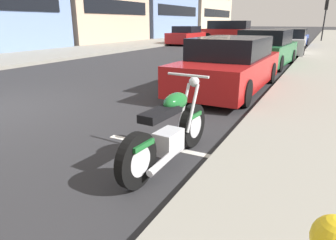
{
  "coord_description": "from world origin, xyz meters",
  "views": [
    {
      "loc": [
        -3.67,
        -6.19,
        1.8
      ],
      "look_at": [
        -0.51,
        -4.56,
        0.63
      ],
      "focal_mm": 31.96,
      "sensor_mm": 36.0,
      "label": 1
    }
  ],
  "objects_px": {
    "car_opposite_curb": "(186,36)",
    "parked_car_across_street": "(288,42)",
    "parked_car_near_corner": "(293,38)",
    "crossing_truck": "(229,30)",
    "traffic_signal_near_corner": "(326,11)",
    "parked_car_far_down_curb": "(230,65)",
    "parked_car_at_intersection": "(265,49)",
    "parked_motorcycle": "(170,132)"
  },
  "relations": [
    {
      "from": "parked_motorcycle",
      "to": "parked_car_far_down_curb",
      "type": "height_order",
      "value": "parked_car_far_down_curb"
    },
    {
      "from": "parked_motorcycle",
      "to": "parked_car_across_street",
      "type": "relative_size",
      "value": 0.44
    },
    {
      "from": "parked_motorcycle",
      "to": "parked_car_near_corner",
      "type": "distance_m",
      "value": 21.62
    },
    {
      "from": "parked_car_across_street",
      "to": "parked_car_near_corner",
      "type": "xyz_separation_m",
      "value": [
        5.98,
        0.32,
        -0.04
      ]
    },
    {
      "from": "parked_motorcycle",
      "to": "parked_car_far_down_curb",
      "type": "distance_m",
      "value": 4.82
    },
    {
      "from": "car_opposite_curb",
      "to": "parked_car_across_street",
      "type": "bearing_deg",
      "value": 62.94
    },
    {
      "from": "traffic_signal_near_corner",
      "to": "parked_car_far_down_curb",
      "type": "bearing_deg",
      "value": 175.76
    },
    {
      "from": "parked_car_at_intersection",
      "to": "car_opposite_curb",
      "type": "distance_m",
      "value": 12.81
    },
    {
      "from": "parked_car_near_corner",
      "to": "crossing_truck",
      "type": "distance_m",
      "value": 8.21
    },
    {
      "from": "parked_car_far_down_curb",
      "to": "car_opposite_curb",
      "type": "xyz_separation_m",
      "value": [
        15.23,
        8.06,
        0.02
      ]
    },
    {
      "from": "parked_motorcycle",
      "to": "crossing_truck",
      "type": "bearing_deg",
      "value": 18.71
    },
    {
      "from": "parked_car_across_street",
      "to": "parked_car_near_corner",
      "type": "distance_m",
      "value": 5.99
    },
    {
      "from": "parked_car_far_down_curb",
      "to": "traffic_signal_near_corner",
      "type": "relative_size",
      "value": 1.33
    },
    {
      "from": "parked_car_at_intersection",
      "to": "traffic_signal_near_corner",
      "type": "bearing_deg",
      "value": -2.32
    },
    {
      "from": "parked_car_near_corner",
      "to": "parked_car_at_intersection",
      "type": "bearing_deg",
      "value": -177.52
    },
    {
      "from": "parked_car_far_down_curb",
      "to": "parked_car_at_intersection",
      "type": "bearing_deg",
      "value": 0.83
    },
    {
      "from": "crossing_truck",
      "to": "traffic_signal_near_corner",
      "type": "relative_size",
      "value": 1.49
    },
    {
      "from": "parked_car_at_intersection",
      "to": "parked_motorcycle",
      "type": "bearing_deg",
      "value": -173.48
    },
    {
      "from": "parked_car_across_street",
      "to": "parked_car_near_corner",
      "type": "height_order",
      "value": "parked_car_across_street"
    },
    {
      "from": "parked_car_at_intersection",
      "to": "crossing_truck",
      "type": "height_order",
      "value": "crossing_truck"
    },
    {
      "from": "car_opposite_curb",
      "to": "traffic_signal_near_corner",
      "type": "xyz_separation_m",
      "value": [
        8.67,
        -9.83,
        2.02
      ]
    },
    {
      "from": "parked_car_across_street",
      "to": "parked_car_far_down_curb",
      "type": "bearing_deg",
      "value": 176.15
    },
    {
      "from": "parked_car_near_corner",
      "to": "traffic_signal_near_corner",
      "type": "height_order",
      "value": "traffic_signal_near_corner"
    },
    {
      "from": "parked_car_near_corner",
      "to": "car_opposite_curb",
      "type": "bearing_deg",
      "value": 103.45
    },
    {
      "from": "parked_car_far_down_curb",
      "to": "car_opposite_curb",
      "type": "distance_m",
      "value": 17.23
    },
    {
      "from": "parked_car_at_intersection",
      "to": "crossing_truck",
      "type": "bearing_deg",
      "value": 24.41
    },
    {
      "from": "parked_car_far_down_curb",
      "to": "parked_car_across_street",
      "type": "relative_size",
      "value": 1.01
    },
    {
      "from": "parked_car_near_corner",
      "to": "parked_motorcycle",
      "type": "bearing_deg",
      "value": -176.1
    },
    {
      "from": "parked_car_across_street",
      "to": "crossing_truck",
      "type": "distance_m",
      "value": 12.97
    },
    {
      "from": "parked_car_near_corner",
      "to": "car_opposite_curb",
      "type": "relative_size",
      "value": 1.02
    },
    {
      "from": "parked_car_far_down_curb",
      "to": "crossing_truck",
      "type": "height_order",
      "value": "crossing_truck"
    },
    {
      "from": "parked_car_far_down_curb",
      "to": "parked_car_at_intersection",
      "type": "relative_size",
      "value": 1.1
    },
    {
      "from": "parked_motorcycle",
      "to": "crossing_truck",
      "type": "relative_size",
      "value": 0.39
    },
    {
      "from": "crossing_truck",
      "to": "car_opposite_curb",
      "type": "distance_m",
      "value": 6.88
    },
    {
      "from": "parked_motorcycle",
      "to": "crossing_truck",
      "type": "xyz_separation_m",
      "value": [
        26.71,
        7.08,
        0.56
      ]
    },
    {
      "from": "parked_car_at_intersection",
      "to": "crossing_truck",
      "type": "relative_size",
      "value": 0.81
    },
    {
      "from": "parked_car_near_corner",
      "to": "traffic_signal_near_corner",
      "type": "xyz_separation_m",
      "value": [
        7.08,
        -1.84,
        2.07
      ]
    },
    {
      "from": "parked_motorcycle",
      "to": "parked_car_near_corner",
      "type": "bearing_deg",
      "value": 5.62
    },
    {
      "from": "parked_car_across_street",
      "to": "crossing_truck",
      "type": "height_order",
      "value": "crossing_truck"
    },
    {
      "from": "car_opposite_curb",
      "to": "parked_car_far_down_curb",
      "type": "bearing_deg",
      "value": 28.62
    },
    {
      "from": "crossing_truck",
      "to": "parked_car_far_down_curb",
      "type": "bearing_deg",
      "value": 106.46
    },
    {
      "from": "car_opposite_curb",
      "to": "traffic_signal_near_corner",
      "type": "relative_size",
      "value": 1.14
    }
  ]
}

